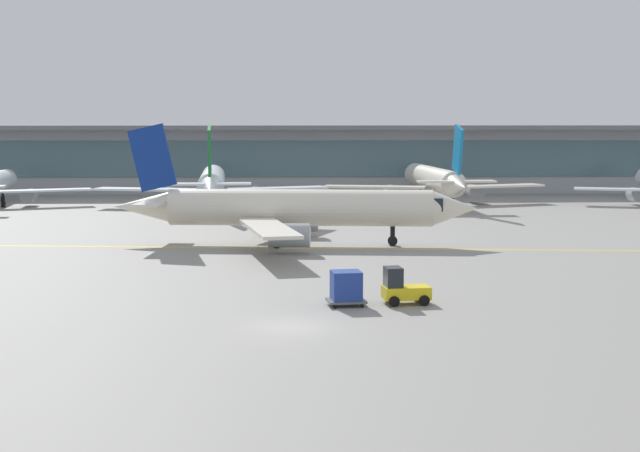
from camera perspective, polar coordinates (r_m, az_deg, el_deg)
The scene contains 8 objects.
ground_plane at distance 46.43m, azimuth -1.78°, elevation -6.19°, with size 400.00×400.00×0.00m, color gray.
taxiway_centreline_stripe at distance 74.80m, azimuth -1.18°, elevation -1.36°, with size 110.00×0.36×0.01m, color yellow.
terminal_concourse at distance 133.89m, azimuth -1.82°, elevation 4.19°, with size 211.82×11.00×9.60m.
gate_airplane_2 at distance 111.49m, azimuth -6.64°, elevation 2.69°, with size 27.64×29.79×9.86m.
gate_airplane_3 at distance 115.76m, azimuth 6.98°, elevation 2.82°, with size 27.63×29.79×9.86m.
taxiing_regional_jet at distance 76.47m, azimuth -1.50°, elevation 1.06°, with size 30.19×27.96×10.00m.
baggage_tug at distance 52.11m, azimuth 5.06°, elevation -3.82°, with size 2.75×1.89×2.10m.
cargo_dolly_lead at distance 51.41m, azimuth 1.61°, elevation -3.76°, with size 2.28×1.85×1.94m.
Camera 1 is at (0.00, -45.31, 10.15)m, focal length 52.20 mm.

